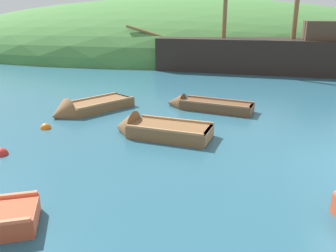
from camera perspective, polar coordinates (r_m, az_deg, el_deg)
The scene contains 7 objects.
shore_hill at distance 36.97m, azimuth 2.40°, elevation 12.70°, with size 51.77×27.92×10.23m, color #477F3D.
sailing_ship at distance 23.46m, azimuth 15.32°, elevation 10.84°, with size 15.85×6.01×11.34m.
rowboat_near_dock at distance 13.54m, azimuth -13.53°, elevation 2.76°, with size 3.08×3.30×1.15m.
rowboat_portside at distance 10.64m, azimuth -2.22°, elevation -0.87°, with size 3.29×2.00×1.15m.
rowboat_outer_right at distance 13.61m, azimuth 6.03°, elevation 3.27°, with size 3.59×2.06×0.89m.
buoy_red at distance 10.28m, azimuth -26.14°, elevation -4.32°, with size 0.37×0.37×0.37m, color red.
buoy_orange at distance 12.01m, azimuth -19.79°, elevation -0.37°, with size 0.35×0.35×0.35m, color orange.
Camera 1 is at (-4.63, -7.66, 3.63)m, focal length 36.41 mm.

